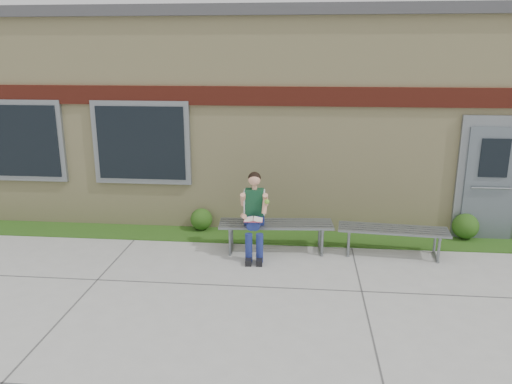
# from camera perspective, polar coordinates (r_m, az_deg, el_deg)

# --- Properties ---
(ground) EXTENTS (80.00, 80.00, 0.00)m
(ground) POSITION_cam_1_polar(r_m,az_deg,el_deg) (7.08, 4.17, -12.75)
(ground) COLOR #9E9E99
(ground) RESTS_ON ground
(grass_strip) EXTENTS (16.00, 0.80, 0.02)m
(grass_strip) POSITION_cam_1_polar(r_m,az_deg,el_deg) (9.44, 4.60, -5.22)
(grass_strip) COLOR #254A13
(grass_strip) RESTS_ON ground
(school_building) EXTENTS (16.20, 6.22, 4.20)m
(school_building) POSITION_cam_1_polar(r_m,az_deg,el_deg) (12.29, 5.13, 9.65)
(school_building) COLOR beige
(school_building) RESTS_ON ground
(bench_left) EXTENTS (2.00, 0.69, 0.51)m
(bench_left) POSITION_cam_1_polar(r_m,az_deg,el_deg) (8.73, 2.29, -4.26)
(bench_left) COLOR slate
(bench_left) RESTS_ON ground
(bench_right) EXTENTS (1.87, 0.67, 0.48)m
(bench_right) POSITION_cam_1_polar(r_m,az_deg,el_deg) (8.86, 15.35, -4.70)
(bench_right) COLOR slate
(bench_right) RESTS_ON ground
(girl) EXTENTS (0.51, 0.83, 1.43)m
(girl) POSITION_cam_1_polar(r_m,az_deg,el_deg) (8.43, -0.20, -2.35)
(girl) COLOR navy
(girl) RESTS_ON ground
(shrub_mid) EXTENTS (0.42, 0.42, 0.42)m
(shrub_mid) POSITION_cam_1_polar(r_m,az_deg,el_deg) (9.80, -6.26, -3.11)
(shrub_mid) COLOR #254A13
(shrub_mid) RESTS_ON grass_strip
(shrub_east) EXTENTS (0.48, 0.48, 0.48)m
(shrub_east) POSITION_cam_1_polar(r_m,az_deg,el_deg) (10.06, 22.82, -3.61)
(shrub_east) COLOR #254A13
(shrub_east) RESTS_ON grass_strip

